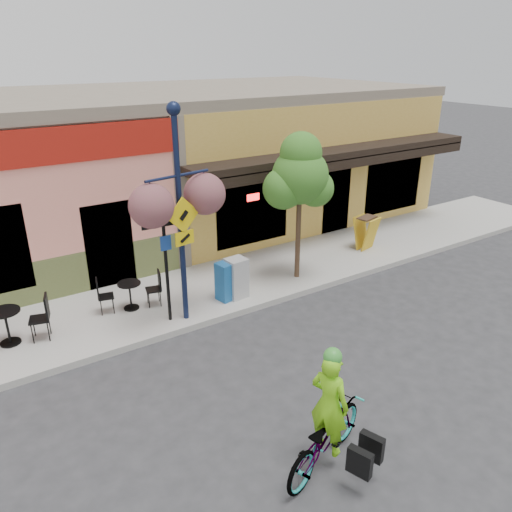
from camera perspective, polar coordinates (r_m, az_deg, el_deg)
The scene contains 14 objects.
ground at distance 11.74m, azimuth 3.69°, elevation -6.52°, with size 90.00×90.00×0.00m, color #2D2D30.
sidewalk at distance 13.18m, azimuth -1.48°, elevation -2.68°, with size 24.00×3.00×0.15m, color #9E9B93.
curb at distance 12.10m, azimuth 2.14°, elevation -5.15°, with size 24.00×0.12×0.15m, color #A8A59E.
building at distance 17.20m, azimuth -11.39°, elevation 10.62°, with size 18.20×8.20×4.50m, color #F78E7A, non-canonical shape.
bicycle at distance 7.78m, azimuth 7.84°, elevation -19.74°, with size 0.67×1.91×1.01m, color #9C0E0F.
cyclist_rider at distance 7.60m, azimuth 8.27°, elevation -17.85°, with size 0.59×0.39×1.63m, color #79D616.
lamp_post at distance 10.40m, azimuth -8.65°, elevation 4.27°, with size 1.49×0.60×4.66m, color #121B39, non-canonical shape.
one_way_sign at distance 10.76m, azimuth -10.19°, elevation -1.31°, with size 0.97×0.21×2.52m, color black, non-canonical shape.
cafe_set_left at distance 11.26m, azimuth -26.64°, elevation -6.79°, with size 1.63×0.81×0.98m, color black, non-canonical shape.
cafe_set_right at distance 11.77m, azimuth -14.22°, elevation -4.00°, with size 1.41×0.71×0.85m, color black, non-canonical shape.
newspaper_box_blue at distance 11.84m, azimuth -3.42°, elevation -2.88°, with size 0.42×0.37×0.94m, color #185493, non-canonical shape.
newspaper_box_grey at distance 11.93m, azimuth -2.24°, elevation -2.52°, with size 0.46×0.42×0.99m, color #A6A6A6, non-canonical shape.
street_tree at distance 12.53m, azimuth 4.94°, elevation 5.59°, with size 1.49×1.49×3.81m, color #3D7A26, non-canonical shape.
sandwich_board at distance 15.09m, azimuth 13.01°, elevation 2.45°, with size 0.60×0.44×1.00m, color gold, non-canonical shape.
Camera 1 is at (-6.20, -8.16, 5.73)m, focal length 35.00 mm.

